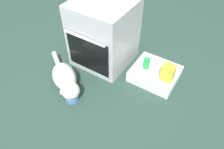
{
  "coord_description": "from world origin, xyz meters",
  "views": [
    {
      "loc": [
        1.02,
        -1.08,
        1.63
      ],
      "look_at": [
        0.29,
        0.07,
        0.25
      ],
      "focal_mm": 33.57,
      "sensor_mm": 36.0,
      "label": 1
    }
  ],
  "objects_px": {
    "food_bowl": "(72,97)",
    "soda_can": "(146,63)",
    "snack_bag": "(168,73)",
    "oven": "(104,33)",
    "pantry_cabinet": "(155,74)",
    "cat": "(65,79)"
  },
  "relations": [
    {
      "from": "snack_bag",
      "to": "pantry_cabinet",
      "type": "bearing_deg",
      "value": 154.67
    },
    {
      "from": "soda_can",
      "to": "oven",
      "type": "bearing_deg",
      "value": 179.76
    },
    {
      "from": "oven",
      "to": "soda_can",
      "type": "xyz_separation_m",
      "value": [
        0.52,
        -0.0,
        -0.18
      ]
    },
    {
      "from": "food_bowl",
      "to": "cat",
      "type": "height_order",
      "value": "cat"
    },
    {
      "from": "pantry_cabinet",
      "to": "soda_can",
      "type": "bearing_deg",
      "value": -164.32
    },
    {
      "from": "cat",
      "to": "soda_can",
      "type": "height_order",
      "value": "cat"
    },
    {
      "from": "oven",
      "to": "cat",
      "type": "height_order",
      "value": "oven"
    },
    {
      "from": "cat",
      "to": "soda_can",
      "type": "relative_size",
      "value": 5.51
    },
    {
      "from": "oven",
      "to": "pantry_cabinet",
      "type": "height_order",
      "value": "oven"
    },
    {
      "from": "pantry_cabinet",
      "to": "soda_can",
      "type": "distance_m",
      "value": 0.16
    },
    {
      "from": "snack_bag",
      "to": "soda_can",
      "type": "relative_size",
      "value": 1.5
    },
    {
      "from": "cat",
      "to": "snack_bag",
      "type": "distance_m",
      "value": 1.0
    },
    {
      "from": "cat",
      "to": "food_bowl",
      "type": "bearing_deg",
      "value": -0.0
    },
    {
      "from": "pantry_cabinet",
      "to": "soda_can",
      "type": "height_order",
      "value": "soda_can"
    },
    {
      "from": "pantry_cabinet",
      "to": "snack_bag",
      "type": "distance_m",
      "value": 0.22
    },
    {
      "from": "oven",
      "to": "soda_can",
      "type": "distance_m",
      "value": 0.55
    },
    {
      "from": "food_bowl",
      "to": "soda_can",
      "type": "bearing_deg",
      "value": 56.25
    },
    {
      "from": "food_bowl",
      "to": "snack_bag",
      "type": "xyz_separation_m",
      "value": [
        0.7,
        0.64,
        0.18
      ]
    },
    {
      "from": "oven",
      "to": "pantry_cabinet",
      "type": "relative_size",
      "value": 1.53
    },
    {
      "from": "food_bowl",
      "to": "soda_can",
      "type": "distance_m",
      "value": 0.83
    },
    {
      "from": "oven",
      "to": "pantry_cabinet",
      "type": "distance_m",
      "value": 0.69
    },
    {
      "from": "pantry_cabinet",
      "to": "snack_bag",
      "type": "relative_size",
      "value": 2.59
    }
  ]
}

